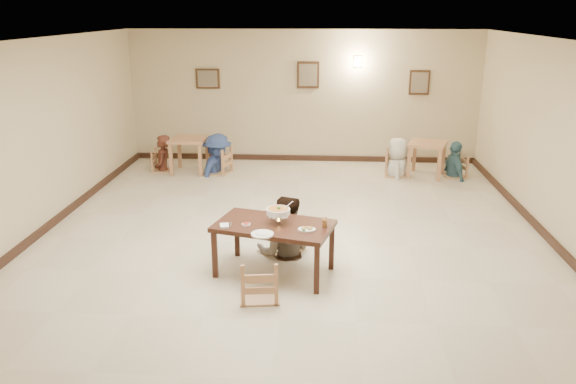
# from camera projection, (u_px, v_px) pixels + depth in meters

# --- Properties ---
(floor) EXTENTS (10.00, 10.00, 0.00)m
(floor) POSITION_uv_depth(u_px,v_px,m) (291.00, 243.00, 8.59)
(floor) COLOR beige
(floor) RESTS_ON ground
(ceiling) EXTENTS (10.00, 10.00, 0.00)m
(ceiling) POSITION_uv_depth(u_px,v_px,m) (291.00, 41.00, 7.66)
(ceiling) COLOR white
(ceiling) RESTS_ON wall_back
(wall_back) EXTENTS (10.00, 0.00, 10.00)m
(wall_back) POSITION_uv_depth(u_px,v_px,m) (304.00, 97.00, 12.87)
(wall_back) COLOR beige
(wall_back) RESTS_ON floor
(wall_front) EXTENTS (10.00, 0.00, 10.00)m
(wall_front) POSITION_uv_depth(u_px,v_px,m) (242.00, 343.00, 3.38)
(wall_front) COLOR beige
(wall_front) RESTS_ON floor
(wall_left) EXTENTS (0.00, 10.00, 10.00)m
(wall_left) POSITION_uv_depth(u_px,v_px,m) (24.00, 144.00, 8.37)
(wall_left) COLOR beige
(wall_left) RESTS_ON floor
(wall_right) EXTENTS (0.00, 10.00, 10.00)m
(wall_right) POSITION_uv_depth(u_px,v_px,m) (574.00, 152.00, 7.89)
(wall_right) COLOR beige
(wall_right) RESTS_ON floor
(baseboard_back) EXTENTS (8.00, 0.06, 0.12)m
(baseboard_back) POSITION_uv_depth(u_px,v_px,m) (303.00, 158.00, 13.29)
(baseboard_back) COLOR #311D15
(baseboard_back) RESTS_ON floor
(baseboard_left) EXTENTS (0.06, 10.00, 0.12)m
(baseboard_left) POSITION_uv_depth(u_px,v_px,m) (39.00, 234.00, 8.81)
(baseboard_left) COLOR #311D15
(baseboard_left) RESTS_ON floor
(baseboard_right) EXTENTS (0.06, 10.00, 0.12)m
(baseboard_right) POSITION_uv_depth(u_px,v_px,m) (557.00, 246.00, 8.34)
(baseboard_right) COLOR #311D15
(baseboard_right) RESTS_ON floor
(picture_a) EXTENTS (0.55, 0.04, 0.45)m
(picture_a) POSITION_uv_depth(u_px,v_px,m) (208.00, 79.00, 12.84)
(picture_a) COLOR #3C2515
(picture_a) RESTS_ON wall_back
(picture_b) EXTENTS (0.50, 0.04, 0.60)m
(picture_b) POSITION_uv_depth(u_px,v_px,m) (308.00, 75.00, 12.67)
(picture_b) COLOR #3C2515
(picture_b) RESTS_ON wall_back
(picture_c) EXTENTS (0.45, 0.04, 0.55)m
(picture_c) POSITION_uv_depth(u_px,v_px,m) (419.00, 83.00, 12.56)
(picture_c) COLOR #3C2515
(picture_c) RESTS_ON wall_back
(wall_sconce) EXTENTS (0.16, 0.05, 0.22)m
(wall_sconce) POSITION_uv_depth(u_px,v_px,m) (357.00, 62.00, 12.51)
(wall_sconce) COLOR #FFD88C
(wall_sconce) RESTS_ON wall_back
(main_table) EXTENTS (1.69, 1.22, 0.71)m
(main_table) POSITION_uv_depth(u_px,v_px,m) (274.00, 229.00, 7.44)
(main_table) COLOR #3C1D13
(main_table) RESTS_ON floor
(chair_far) EXTENTS (0.47, 0.47, 1.00)m
(chair_far) POSITION_uv_depth(u_px,v_px,m) (285.00, 220.00, 8.16)
(chair_far) COLOR tan
(chair_far) RESTS_ON floor
(chair_near) EXTENTS (0.48, 0.48, 1.03)m
(chair_near) POSITION_uv_depth(u_px,v_px,m) (259.00, 260.00, 6.83)
(chair_near) COLOR tan
(chair_near) RESTS_ON floor
(main_diner) EXTENTS (0.87, 0.68, 1.76)m
(main_diner) POSITION_uv_depth(u_px,v_px,m) (285.00, 196.00, 7.99)
(main_diner) COLOR gray
(main_diner) RESTS_ON floor
(curry_warmer) EXTENTS (0.35, 0.32, 0.29)m
(curry_warmer) POSITION_uv_depth(u_px,v_px,m) (278.00, 211.00, 7.39)
(curry_warmer) COLOR silver
(curry_warmer) RESTS_ON main_table
(rice_plate_far) EXTENTS (0.27, 0.27, 0.06)m
(rice_plate_far) POSITION_uv_depth(u_px,v_px,m) (278.00, 216.00, 7.65)
(rice_plate_far) COLOR white
(rice_plate_far) RESTS_ON main_table
(rice_plate_near) EXTENTS (0.29, 0.29, 0.07)m
(rice_plate_near) POSITION_uv_depth(u_px,v_px,m) (262.00, 234.00, 7.04)
(rice_plate_near) COLOR white
(rice_plate_near) RESTS_ON main_table
(fried_plate) EXTENTS (0.23, 0.23, 0.05)m
(fried_plate) POSITION_uv_depth(u_px,v_px,m) (307.00, 229.00, 7.19)
(fried_plate) COLOR white
(fried_plate) RESTS_ON main_table
(chili_dish) EXTENTS (0.12, 0.12, 0.02)m
(chili_dish) POSITION_uv_depth(u_px,v_px,m) (246.00, 224.00, 7.37)
(chili_dish) COLOR white
(chili_dish) RESTS_ON main_table
(napkin_cutlery) EXTENTS (0.16, 0.24, 0.03)m
(napkin_cutlery) POSITION_uv_depth(u_px,v_px,m) (225.00, 226.00, 7.31)
(napkin_cutlery) COLOR white
(napkin_cutlery) RESTS_ON main_table
(drink_glass) EXTENTS (0.07, 0.07, 0.13)m
(drink_glass) POSITION_uv_depth(u_px,v_px,m) (325.00, 223.00, 7.29)
(drink_glass) COLOR white
(drink_glass) RESTS_ON main_table
(bg_table_left) EXTENTS (0.79, 0.79, 0.76)m
(bg_table_left) POSITION_uv_depth(u_px,v_px,m) (189.00, 144.00, 12.18)
(bg_table_left) COLOR tan
(bg_table_left) RESTS_ON floor
(bg_table_right) EXTENTS (0.94, 0.94, 0.74)m
(bg_table_right) POSITION_uv_depth(u_px,v_px,m) (427.00, 149.00, 11.88)
(bg_table_right) COLOR tan
(bg_table_right) RESTS_ON floor
(bg_chair_ll) EXTENTS (0.42, 0.42, 0.89)m
(bg_chair_ll) POSITION_uv_depth(u_px,v_px,m) (162.00, 151.00, 12.33)
(bg_chair_ll) COLOR tan
(bg_chair_ll) RESTS_ON floor
(bg_chair_lr) EXTENTS (0.51, 0.51, 1.08)m
(bg_chair_lr) POSITION_uv_depth(u_px,v_px,m) (217.00, 149.00, 12.13)
(bg_chair_lr) COLOR tan
(bg_chair_lr) RESTS_ON floor
(bg_chair_rl) EXTENTS (0.49, 0.49, 1.05)m
(bg_chair_rl) POSITION_uv_depth(u_px,v_px,m) (398.00, 152.00, 11.94)
(bg_chair_rl) COLOR tan
(bg_chair_rl) RESTS_ON floor
(bg_chair_rr) EXTENTS (0.44, 0.44, 0.94)m
(bg_chair_rr) POSITION_uv_depth(u_px,v_px,m) (455.00, 155.00, 11.90)
(bg_chair_rr) COLOR tan
(bg_chair_rr) RESTS_ON floor
(bg_diner_a) EXTENTS (0.47, 0.63, 1.60)m
(bg_diner_a) POSITION_uv_depth(u_px,v_px,m) (161.00, 135.00, 12.22)
(bg_diner_a) COLOR #55291E
(bg_diner_a) RESTS_ON floor
(bg_diner_b) EXTENTS (0.96, 1.26, 1.73)m
(bg_diner_b) POSITION_uv_depth(u_px,v_px,m) (217.00, 134.00, 12.03)
(bg_diner_b) COLOR #344C86
(bg_diner_b) RESTS_ON floor
(bg_diner_c) EXTENTS (0.59, 0.85, 1.65)m
(bg_diner_c) POSITION_uv_depth(u_px,v_px,m) (399.00, 138.00, 11.85)
(bg_diner_c) COLOR silver
(bg_diner_c) RESTS_ON floor
(bg_diner_d) EXTENTS (0.55, 0.95, 1.53)m
(bg_diner_d) POSITION_uv_depth(u_px,v_px,m) (457.00, 141.00, 11.80)
(bg_diner_d) COLOR teal
(bg_diner_d) RESTS_ON floor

